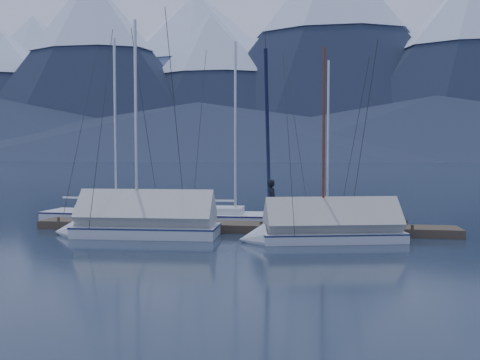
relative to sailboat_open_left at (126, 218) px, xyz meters
name	(u,v)px	position (x,y,z in m)	size (l,w,h in m)	color
ground	(232,239)	(6.05, -4.29, -0.17)	(1000.00, 1000.00, 0.00)	black
mountain_range	(322,80)	(10.17, 366.16, 58.48)	(877.00, 584.00, 150.50)	#475675
dock	(240,228)	(6.05, -2.29, -0.06)	(18.00, 1.50, 0.54)	#382D23
mooring_posts	(229,223)	(5.55, -2.29, 0.18)	(15.12, 1.52, 0.35)	#382D23
sailboat_open_left	(126,218)	(0.00, 0.00, 0.00)	(7.55, 3.20, 9.85)	silver
sailboat_open_mid	(246,220)	(5.94, 0.18, -0.01)	(7.21, 3.08, 9.47)	silver
sailboat_open_right	(336,220)	(10.20, 0.83, -0.02)	(6.58, 4.21, 8.46)	silver
sailboat_covered_near	(319,230)	(9.43, -4.28, 0.23)	(6.51, 3.29, 8.10)	silver
sailboat_covered_far	(134,225)	(2.01, -4.24, 0.29)	(6.86, 2.88, 9.49)	silver
person	(272,201)	(7.39, -2.04, 1.11)	(0.69, 0.45, 1.89)	black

